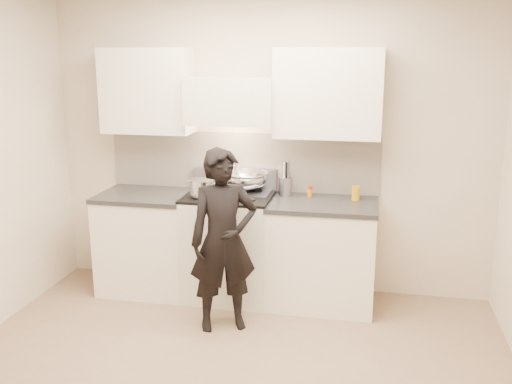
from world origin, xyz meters
TOP-DOWN VIEW (x-y plane):
  - ground_plane at (0.00, 0.00)m, footprint 4.00×4.00m
  - room_shell at (-0.06, 0.37)m, footprint 4.04×3.54m
  - stove at (-0.30, 1.42)m, footprint 0.76×0.65m
  - counter_right at (0.53, 1.43)m, footprint 0.92×0.67m
  - counter_left at (-1.08, 1.43)m, footprint 0.82×0.67m
  - wok at (-0.18, 1.57)m, footprint 0.40×0.49m
  - stock_pot at (-0.50, 1.29)m, footprint 0.30×0.25m
  - utensil_crock at (0.18, 1.59)m, footprint 0.12×0.12m
  - spice_jar at (0.40, 1.59)m, footprint 0.04×0.04m
  - oil_glass at (0.80, 1.55)m, footprint 0.07×0.07m
  - person at (-0.19, 0.81)m, footprint 0.63×0.54m

SIDE VIEW (x-z plane):
  - ground_plane at x=0.00m, z-range 0.00..0.00m
  - counter_right at x=0.53m, z-range 0.00..0.92m
  - counter_left at x=-1.08m, z-range 0.00..0.92m
  - stove at x=-0.30m, z-range 0.00..0.95m
  - person at x=-0.19m, z-range 0.00..1.46m
  - spice_jar at x=0.40m, z-range 0.92..1.02m
  - oil_glass at x=0.80m, z-range 0.92..1.04m
  - utensil_crock at x=0.18m, z-range 0.86..1.17m
  - stock_pot at x=-0.50m, z-range 0.96..1.10m
  - wok at x=-0.18m, z-range 0.91..1.23m
  - room_shell at x=-0.06m, z-range 0.25..2.95m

